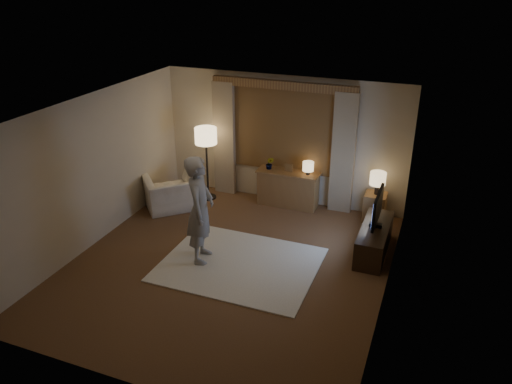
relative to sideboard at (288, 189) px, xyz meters
The scene contains 13 objects.
room 2.24m from the sideboard, 96.02° to the right, with size 5.04×5.54×2.64m.
rug 2.46m from the sideboard, 90.94° to the right, with size 2.50×2.00×0.02m, color white.
sideboard is the anchor object (origin of this frame).
picture_frame 0.45m from the sideboard, ahead, with size 0.16×0.02×0.20m, color brown.
plant 0.64m from the sideboard, behind, with size 0.17×0.13×0.30m, color #999999.
table_lamp_sideboard 0.68m from the sideboard, ahead, with size 0.22×0.22×0.30m.
floor_lamp 1.94m from the sideboard, behind, with size 0.45×0.45×1.54m.
armchair 2.34m from the sideboard, 155.50° to the right, with size 1.05×0.92×0.68m, color #F2E1C7.
side_table 1.76m from the sideboard, ahead, with size 0.40×0.40×0.56m, color brown.
table_lamp_side 1.83m from the sideboard, ahead, with size 0.30×0.30×0.44m.
tv_stand 2.30m from the sideboard, 32.53° to the right, with size 0.45×1.40×0.50m, color black.
tv 2.35m from the sideboard, 32.55° to the right, with size 0.21×0.86×0.62m.
person 2.65m from the sideboard, 105.45° to the right, with size 0.66×0.43×1.82m, color gray.
Camera 1 is at (2.95, -6.33, 4.50)m, focal length 35.00 mm.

